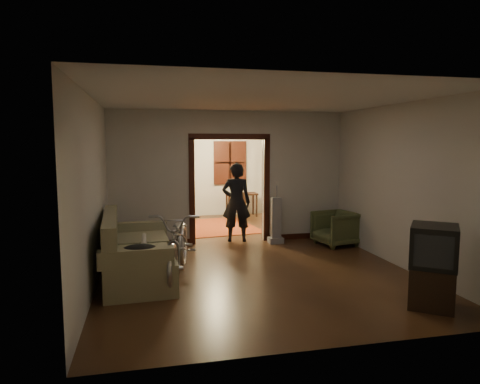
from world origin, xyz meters
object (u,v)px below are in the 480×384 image
object	(u,v)px
sofa	(137,246)
locker	(166,190)
desk	(242,205)
armchair	(335,228)
bicycle	(179,243)
person	(236,202)

from	to	relation	value
sofa	locker	distance (m)	5.29
sofa	desk	size ratio (longest dim) A/B	2.48
desk	armchair	bearing A→B (deg)	-70.90
sofa	bicycle	distance (m)	0.66
desk	bicycle	bearing A→B (deg)	-109.39
bicycle	armchair	distance (m)	3.66
locker	desk	bearing A→B (deg)	9.21
desk	person	bearing A→B (deg)	-101.66
locker	desk	world-z (taller)	locker
armchair	desk	xyz separation A→B (m)	(-1.12, 3.92, -0.02)
armchair	locker	world-z (taller)	locker
person	desk	distance (m)	3.26
armchair	locker	xyz separation A→B (m)	(-3.30, 3.89, 0.46)
sofa	armchair	size ratio (longest dim) A/B	2.83
armchair	person	size ratio (longest dim) A/B	0.46
person	desk	bearing A→B (deg)	-92.30
armchair	desk	distance (m)	4.08
armchair	desk	bearing A→B (deg)	-176.23
bicycle	armchair	bearing A→B (deg)	34.69
locker	person	bearing A→B (deg)	-57.86
armchair	desk	world-z (taller)	armchair
bicycle	desk	xyz separation A→B (m)	(2.23, 5.38, -0.22)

